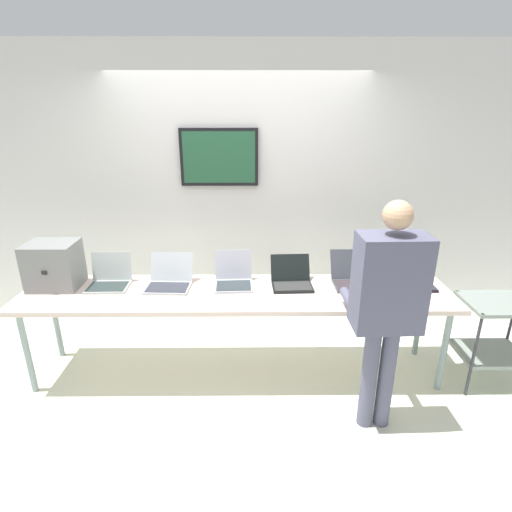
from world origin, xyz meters
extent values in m
cube|color=silver|center=(0.00, 0.00, -0.02)|extent=(8.00, 8.00, 0.04)
cube|color=silver|center=(0.00, 1.13, 1.39)|extent=(8.00, 0.06, 2.78)
cube|color=black|center=(-0.19, 1.08, 1.72)|extent=(0.77, 0.05, 0.55)
cube|color=#245335|center=(-0.19, 1.06, 1.72)|extent=(0.71, 0.02, 0.49)
cube|color=beige|center=(0.00, 0.00, 0.75)|extent=(3.51, 0.70, 0.04)
cylinder|color=gray|center=(-1.65, -0.25, 0.36)|extent=(0.05, 0.05, 0.73)
cylinder|color=gray|center=(1.65, -0.25, 0.36)|extent=(0.05, 0.05, 0.73)
cylinder|color=gray|center=(-1.65, 0.25, 0.36)|extent=(0.05, 0.05, 0.73)
cylinder|color=gray|center=(1.65, 0.25, 0.36)|extent=(0.05, 0.05, 0.73)
cube|color=gray|center=(-1.51, 0.11, 0.96)|extent=(0.40, 0.31, 0.38)
cube|color=black|center=(-1.51, -0.05, 0.96)|extent=(0.04, 0.01, 0.03)
cube|color=#ADB7B3|center=(-1.07, 0.07, 0.78)|extent=(0.34, 0.25, 0.02)
cube|color=#283331|center=(-1.07, 0.06, 0.79)|extent=(0.31, 0.20, 0.00)
cube|color=#ADB7B3|center=(-1.07, 0.22, 0.91)|extent=(0.33, 0.06, 0.24)
cube|color=#225D37|center=(-1.07, 0.22, 0.91)|extent=(0.30, 0.05, 0.21)
cube|color=#A9B0B3|center=(-0.57, 0.05, 0.78)|extent=(0.37, 0.27, 0.02)
cube|color=#2D2F38|center=(-0.57, 0.04, 0.79)|extent=(0.34, 0.22, 0.00)
cube|color=#A9B0B3|center=(-0.56, 0.23, 0.90)|extent=(0.36, 0.12, 0.23)
cube|color=#2C5B2F|center=(-0.56, 0.23, 0.90)|extent=(0.34, 0.10, 0.20)
cube|color=#ABAEB9|center=(-0.03, 0.08, 0.78)|extent=(0.32, 0.27, 0.02)
cube|color=#2A3236|center=(-0.03, 0.07, 0.79)|extent=(0.29, 0.22, 0.00)
cube|color=#ABAEB9|center=(-0.03, 0.24, 0.91)|extent=(0.31, 0.08, 0.25)
cube|color=#AED4E8|center=(-0.03, 0.24, 0.91)|extent=(0.29, 0.07, 0.22)
cube|color=black|center=(0.46, 0.07, 0.78)|extent=(0.34, 0.24, 0.02)
cube|color=#2E2E2E|center=(0.46, 0.06, 0.79)|extent=(0.31, 0.19, 0.00)
cube|color=black|center=(0.45, 0.24, 0.89)|extent=(0.34, 0.13, 0.20)
cube|color=white|center=(0.45, 0.24, 0.89)|extent=(0.31, 0.11, 0.17)
cube|color=#363940|center=(0.98, 0.09, 0.78)|extent=(0.32, 0.26, 0.02)
cube|color=#352C30|center=(0.98, 0.07, 0.79)|extent=(0.30, 0.21, 0.00)
cube|color=#363940|center=(0.97, 0.28, 0.90)|extent=(0.32, 0.14, 0.23)
cube|color=#364E70|center=(0.97, 0.28, 0.90)|extent=(0.30, 0.12, 0.20)
cube|color=black|center=(1.49, 0.08, 0.78)|extent=(0.31, 0.24, 0.02)
cube|color=#2B2D37|center=(1.49, 0.06, 0.79)|extent=(0.28, 0.19, 0.00)
cube|color=black|center=(1.49, 0.24, 0.90)|extent=(0.31, 0.10, 0.21)
cube|color=white|center=(1.49, 0.24, 0.89)|extent=(0.28, 0.09, 0.19)
cylinder|color=#53536B|center=(0.95, -0.63, 0.40)|extent=(0.11, 0.11, 0.81)
cylinder|color=#53536B|center=(1.07, -0.63, 0.40)|extent=(0.11, 0.11, 0.81)
cube|color=#53536B|center=(1.01, -0.63, 1.13)|extent=(0.45, 0.27, 0.64)
sphere|color=tan|center=(1.01, -0.63, 1.57)|extent=(0.19, 0.19, 0.19)
cylinder|color=#53536B|center=(0.84, -0.34, 0.86)|extent=(0.08, 0.32, 0.07)
cylinder|color=#53536B|center=(1.17, -0.34, 0.86)|extent=(0.08, 0.32, 0.07)
cube|color=white|center=(1.33, -0.17, 0.77)|extent=(0.23, 0.31, 0.00)
cube|color=gray|center=(2.11, -0.13, 0.72)|extent=(0.56, 0.44, 0.03)
cube|color=gray|center=(2.11, -0.13, 0.26)|extent=(0.53, 0.42, 0.03)
cylinder|color=#333338|center=(1.85, -0.33, 0.37)|extent=(0.02, 0.02, 0.74)
cylinder|color=#333338|center=(1.85, 0.07, 0.37)|extent=(0.02, 0.02, 0.74)
cylinder|color=#333338|center=(2.37, 0.07, 0.37)|extent=(0.02, 0.02, 0.74)
camera|label=1|loc=(0.13, -3.00, 2.19)|focal=28.45mm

